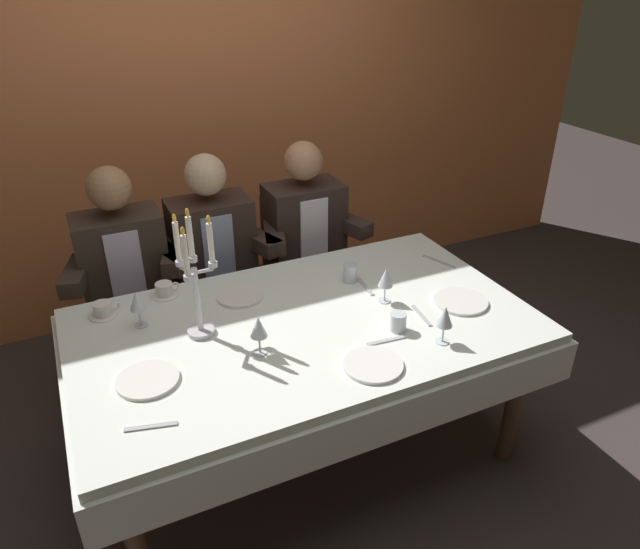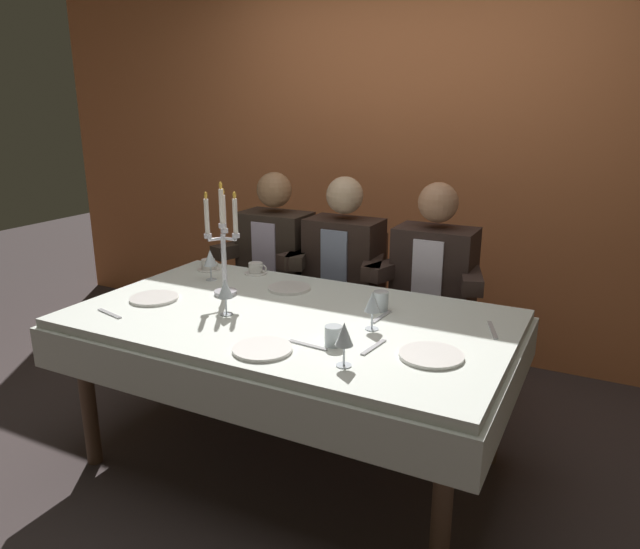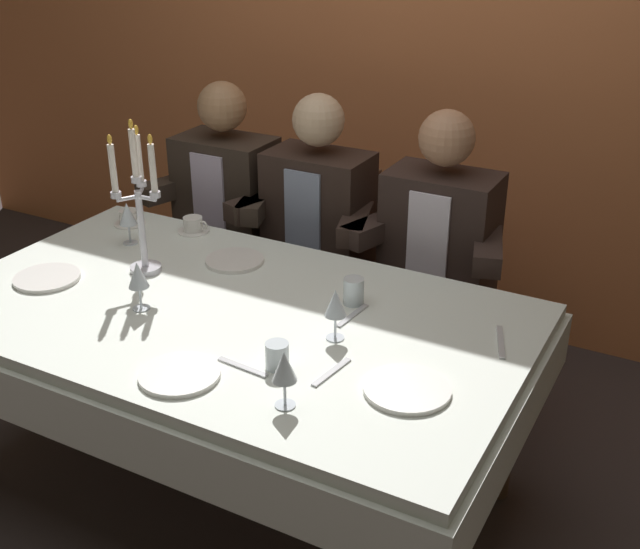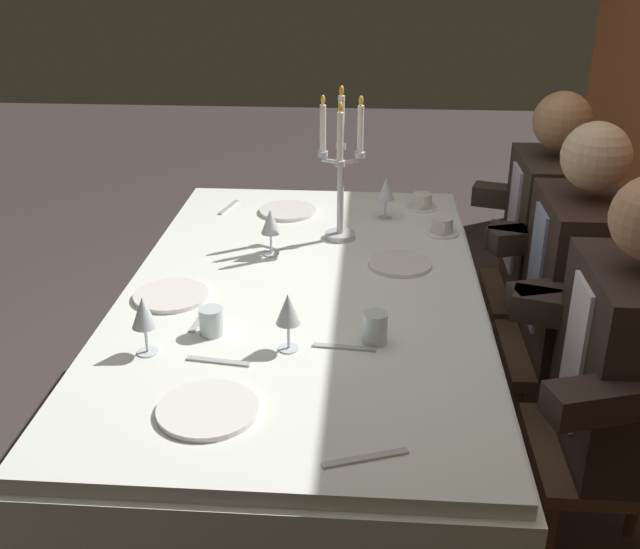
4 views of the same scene
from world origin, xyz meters
The scene contains 23 objects.
ground_plane centered at (0.00, 0.00, 0.00)m, with size 12.00×12.00×0.00m, color #3F3535.
back_wall centered at (0.00, 1.66, 1.35)m, with size 6.00×0.12×2.70m, color #DB7945.
dining_table centered at (0.00, 0.00, 0.62)m, with size 1.94×1.14×0.74m.
candelabra centered at (-0.42, 0.10, 0.98)m, with size 0.15×0.17×0.55m.
dinner_plate_0 centered at (-0.18, 0.31, 0.75)m, with size 0.21×0.21×0.01m, color white.
dinner_plate_1 centered at (-0.67, -0.12, 0.75)m, with size 0.23×0.23×0.01m, color white.
dinner_plate_2 centered at (0.11, -0.39, 0.75)m, with size 0.23×0.23×0.01m, color white.
dinner_plate_3 centered at (0.69, -0.16, 0.75)m, with size 0.24×0.24×0.01m, color white.
wine_glass_0 centered at (0.39, 0.00, 0.85)m, with size 0.07×0.07×0.16m.
wine_glass_1 centered at (0.43, -0.37, 0.86)m, with size 0.07×0.07×0.16m.
wine_glass_2 centered at (-0.25, -0.13, 0.85)m, with size 0.07×0.07×0.16m.
wine_glass_3 centered at (-0.63, 0.26, 0.85)m, with size 0.07×0.07×0.16m.
water_tumbler_0 centered at (0.32, -0.22, 0.78)m, with size 0.07×0.07×0.08m, color silver.
water_tumbler_1 centered at (0.34, 0.23, 0.78)m, with size 0.07×0.07×0.09m, color silver.
coffee_cup_0 centered at (-0.76, 0.41, 0.77)m, with size 0.13×0.12×0.06m.
coffee_cup_1 centered at (-0.48, 0.47, 0.77)m, with size 0.13×0.12×0.06m.
spoon_1 centered at (0.47, -0.17, 0.74)m, with size 0.17×0.02×0.01m, color #B7B7BC.
knife_2 centered at (0.83, 0.21, 0.74)m, with size 0.19×0.02×0.01m, color #B7B7BC.
spoon_3 centered at (0.23, -0.27, 0.74)m, with size 0.17×0.02×0.01m, color #B7B7BC.
fork_4 centered at (0.37, 0.15, 0.74)m, with size 0.17×0.02×0.01m, color #B7B7BC.
seated_diner_0 centered at (-0.61, 0.89, 0.74)m, with size 0.63×0.48×1.24m.
seated_diner_1 centered at (-0.15, 0.89, 0.74)m, with size 0.63×0.48×1.24m.
seated_diner_2 centered at (0.39, 0.89, 0.74)m, with size 0.63×0.48×1.24m.
Camera 3 is at (1.34, -1.84, 1.95)m, focal length 44.76 mm.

